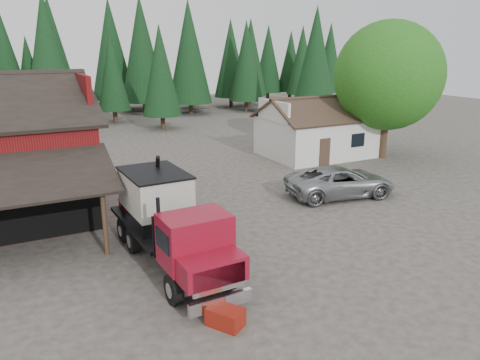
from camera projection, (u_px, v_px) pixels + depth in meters
name	position (u px, v px, depth m)	size (l,w,h in m)	color
ground	(249.00, 247.00, 20.16)	(120.00, 120.00, 0.00)	#3F3932
farmhouse	(317.00, 134.00, 36.50)	(8.60, 6.42, 4.65)	silver
deciduous_tree	(389.00, 80.00, 34.49)	(8.00, 8.00, 10.20)	#382619
conifer_backdrop	(84.00, 117.00, 56.04)	(76.00, 16.00, 16.00)	black
near_pine_b	(161.00, 71.00, 46.77)	(3.96, 3.96, 10.40)	#382619
near_pine_c	(315.00, 59.00, 50.10)	(4.84, 4.84, 12.40)	#382619
near_pine_d	(48.00, 55.00, 45.38)	(5.28, 5.28, 13.40)	#382619
feed_truck	(169.00, 219.00, 18.21)	(2.84, 8.90, 3.98)	black
silver_car	(340.00, 182.00, 26.73)	(2.88, 6.26, 1.74)	#95989C
equip_box	(225.00, 317.00, 14.48)	(0.70, 1.10, 0.60)	maroon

